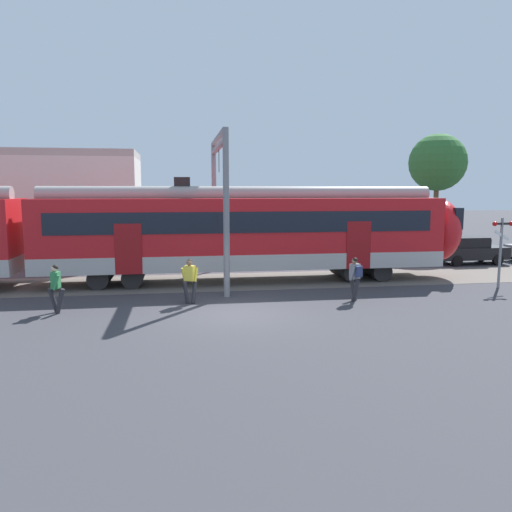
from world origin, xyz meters
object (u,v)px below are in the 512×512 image
Objects in this scene: commuter_train at (46,235)px; crossing_signal at (501,241)px; pedestrian_yellow at (190,277)px; parked_car_black at (469,250)px; pedestrian_green at (56,285)px; pedestrian_grey at (355,275)px.

commuter_train is 12.68× the size of crossing_signal.
commuter_train is 7.46m from pedestrian_yellow.
pedestrian_yellow is at bearing -154.24° from parked_car_black.
crossing_signal is (17.70, 1.78, 1.05)m from pedestrian_green.
crossing_signal is (19.18, -3.19, -0.24)m from commuter_train.
parked_car_black is at bearing 8.93° from commuter_train.
pedestrian_yellow and pedestrian_grey have the same top height.
pedestrian_green is 0.56× the size of crossing_signal.
commuter_train reaches higher than pedestrian_yellow.
commuter_train is 9.45× the size of parked_car_black.
pedestrian_yellow is 0.41× the size of parked_car_black.
pedestrian_green is 22.10m from parked_car_black.
pedestrian_yellow is 13.25m from crossing_signal.
parked_car_black is at bearing 22.37° from pedestrian_green.
pedestrian_green is (1.47, -4.97, -1.29)m from commuter_train.
pedestrian_green is 0.41× the size of parked_car_black.
commuter_train is at bearing 158.37° from pedestrian_grey.
pedestrian_green is at bearing -157.63° from parked_car_black.
pedestrian_grey is (10.65, 0.16, 0.03)m from pedestrian_green.
pedestrian_yellow is (4.53, 0.74, 0.03)m from pedestrian_green.
commuter_train is 22.83× the size of pedestrian_green.
pedestrian_yellow is at bearing -175.49° from crossing_signal.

